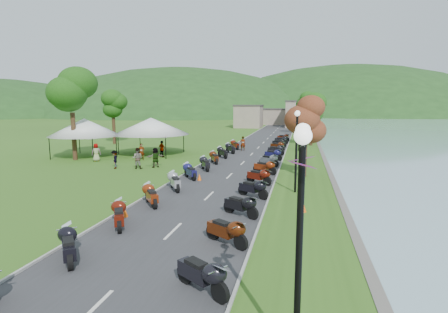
# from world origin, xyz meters

# --- Properties ---
(road) EXTENTS (7.00, 120.00, 0.02)m
(road) POSITION_xyz_m (0.00, 40.00, 0.01)
(road) COLOR #363639
(road) RESTS_ON ground
(hills_backdrop) EXTENTS (360.00, 120.00, 76.00)m
(hills_backdrop) POSITION_xyz_m (0.00, 200.00, 0.00)
(hills_backdrop) COLOR #285621
(hills_backdrop) RESTS_ON ground
(far_building) EXTENTS (18.00, 16.00, 5.00)m
(far_building) POSITION_xyz_m (-2.00, 85.00, 2.50)
(far_building) COLOR gray
(far_building) RESTS_ON ground
(moto_row_left) EXTENTS (2.60, 47.52, 1.10)m
(moto_row_left) POSITION_xyz_m (-2.54, 15.17, 0.55)
(moto_row_left) COLOR #331411
(moto_row_left) RESTS_ON ground
(moto_row_right) EXTENTS (2.60, 48.94, 1.10)m
(moto_row_right) POSITION_xyz_m (2.57, 25.21, 0.55)
(moto_row_right) COLOR #331411
(moto_row_right) RESTS_ON ground
(streetlamp_near) EXTENTS (1.40, 1.40, 5.00)m
(streetlamp_near) POSITION_xyz_m (5.32, 3.20, 2.50)
(streetlamp_near) COLOR black
(streetlamp_near) RESTS_ON ground
(vendor_tent_main) EXTENTS (5.42, 5.42, 4.00)m
(vendor_tent_main) POSITION_xyz_m (-10.64, 31.58, 2.00)
(vendor_tent_main) COLOR white
(vendor_tent_main) RESTS_ON ground
(vendor_tent_side) EXTENTS (4.77, 4.77, 4.00)m
(vendor_tent_side) POSITION_xyz_m (-16.58, 28.36, 2.00)
(vendor_tent_side) COLOR white
(vendor_tent_side) RESTS_ON ground
(tree_park_left) EXTENTS (3.80, 3.80, 10.55)m
(tree_park_left) POSITION_xyz_m (-16.49, 26.44, 5.28)
(tree_park_left) COLOR #256016
(tree_park_left) RESTS_ON ground
(tree_lakeside) EXTENTS (2.45, 2.45, 6.79)m
(tree_lakeside) POSITION_xyz_m (5.50, 23.12, 3.40)
(tree_lakeside) COLOR #256016
(tree_lakeside) RESTS_ON ground
(pedestrian_a) EXTENTS (0.72, 0.64, 1.64)m
(pedestrian_a) POSITION_xyz_m (-10.03, 27.77, 0.00)
(pedestrian_a) COLOR slate
(pedestrian_a) RESTS_ON ground
(pedestrian_b) EXTENTS (0.91, 0.56, 1.79)m
(pedestrian_b) POSITION_xyz_m (-8.27, 23.36, 0.00)
(pedestrian_b) COLOR slate
(pedestrian_b) RESTS_ON ground
(pedestrian_c) EXTENTS (0.90, 1.08, 1.57)m
(pedestrian_c) POSITION_xyz_m (-10.19, 22.96, 0.00)
(pedestrian_c) COLOR slate
(pedestrian_c) RESTS_ON ground
(traffic_cone_near) EXTENTS (0.35, 0.35, 0.54)m
(traffic_cone_near) POSITION_xyz_m (-3.00, 11.31, 0.27)
(traffic_cone_near) COLOR #F2590C
(traffic_cone_near) RESTS_ON ground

